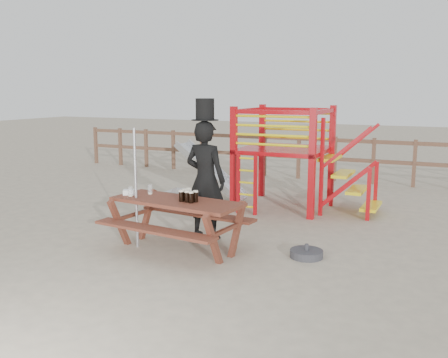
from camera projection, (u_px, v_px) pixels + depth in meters
The scene contains 10 objects.
ground at pixel (194, 255), 7.39m from camera, with size 60.00×60.00×0.00m, color #B3A58B.
back_fence at pixel (317, 153), 13.51m from camera, with size 15.09×0.09×1.20m.
playground_fort at pixel (281, 156), 10.35m from camera, with size 4.71×1.84×2.10m.
picnic_table at pixel (177, 219), 7.55m from camera, with size 2.17×1.61×0.78m.
man_with_hat at pixel (205, 177), 8.12m from camera, with size 0.73×0.51×2.29m.
metal_pole at pixel (136, 188), 7.63m from camera, with size 0.04×0.04×1.86m, color #B2B2B7.
parasol_base at pixel (306, 254), 7.29m from camera, with size 0.48×0.48×0.20m.
paper_bag at pixel (129, 192), 7.87m from camera, with size 0.18×0.14×0.08m, color white.
stout_pints at pixel (188, 196), 7.39m from camera, with size 0.28×0.29×0.17m.
empty_glasses at pixel (140, 191), 7.84m from camera, with size 0.26×0.35×0.15m.
Camera 1 is at (3.40, -6.23, 2.41)m, focal length 40.00 mm.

